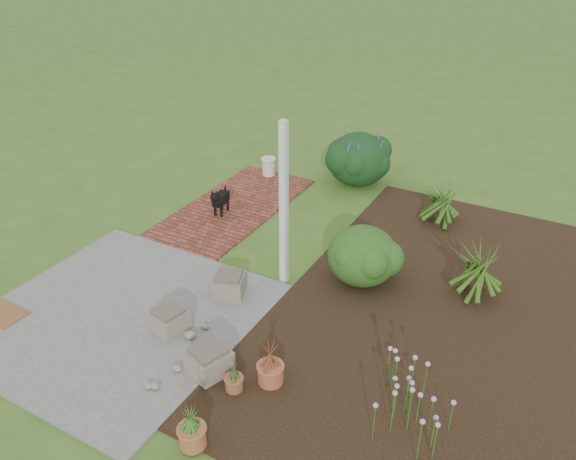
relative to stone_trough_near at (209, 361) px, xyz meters
The scene contains 19 objects.
ground 2.09m from the stone_trough_near, 103.30° to the left, with size 80.00×80.00×0.00m, color #3C6620.
concrete_patio 1.76m from the stone_trough_near, behind, with size 3.50×3.50×0.04m, color #62625F.
brick_path 4.37m from the stone_trough_near, 119.97° to the left, with size 1.60×3.50×0.04m, color brown.
garden_bed 3.24m from the stone_trough_near, 51.40° to the left, with size 4.00×7.00×0.03m, color black.
veranda_post 2.39m from the stone_trough_near, 94.83° to the left, with size 0.10×0.10×2.50m, color white.
stone_trough_near is the anchor object (origin of this frame).
stone_trough_mid 1.00m from the stone_trough_near, 157.32° to the left, with size 0.41×0.41×0.27m, color #716C57.
stone_trough_far 1.58m from the stone_trough_near, 115.56° to the left, with size 0.42×0.42×0.28m, color #767359.
coir_doormat 3.17m from the stone_trough_near, behind, with size 0.65×0.42×0.02m, color brown.
black_dog 4.04m from the stone_trough_near, 123.22° to the left, with size 0.25×0.59×0.51m.
cream_ceramic_urn 5.82m from the stone_trough_near, 113.81° to the left, with size 0.27×0.27×0.36m, color beige.
evergreen_shrub 2.83m from the stone_trough_near, 72.83° to the left, with size 1.04×1.04×0.88m, color #173710.
agapanthus_clump_back 3.92m from the stone_trough_near, 53.02° to the left, with size 1.07×1.07×0.96m, color #1D420F, non-canonical shape.
agapanthus_clump_front 5.22m from the stone_trough_near, 75.30° to the left, with size 1.02×1.02×0.90m, color #0E390E, non-canonical shape.
pink_flower_patch 2.40m from the stone_trough_near, ahead, with size 1.01×1.01×0.65m, color #113D0F, non-canonical shape.
terracotta_pot_bronze 0.75m from the stone_trough_near, 16.46° to the left, with size 0.30×0.30×0.25m, color #AE583A.
terracotta_pot_small_left 0.43m from the stone_trough_near, 12.59° to the right, with size 0.21×0.21×0.17m, color #975733.
terracotta_pot_small_right 1.06m from the stone_trough_near, 63.34° to the right, with size 0.28×0.28×0.24m, color #A35D37.
purple_flowering_bush 6.00m from the stone_trough_near, 95.84° to the left, with size 1.26×1.26×1.07m, color black.
Camera 1 is at (3.73, -5.96, 4.81)m, focal length 35.00 mm.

